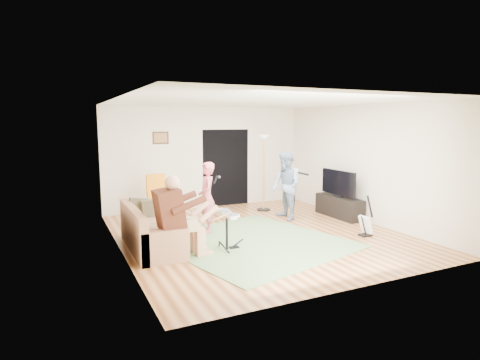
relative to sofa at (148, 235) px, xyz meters
name	(u,v)px	position (x,y,z in m)	size (l,w,h in m)	color
floor	(259,234)	(2.29, 0.02, -0.26)	(6.00, 6.00, 0.00)	brown
walls	(259,169)	(2.29, 0.02, 1.09)	(5.50, 6.00, 2.70)	beige
ceiling	(259,101)	(2.29, 0.02, 2.44)	(6.00, 6.00, 0.00)	white
window_blinds	(117,165)	(-0.46, 0.22, 1.29)	(2.05, 2.05, 0.00)	brown
doorway	(226,168)	(2.84, 3.01, 0.79)	(2.10, 2.10, 0.00)	black
picture_frame	(161,138)	(1.04, 3.01, 1.64)	(0.42, 0.03, 0.32)	#3F2314
area_rug	(252,242)	(1.90, -0.45, -0.26)	(3.11, 3.26, 0.02)	#587D4C
sofa	(148,235)	(0.00, 0.00, 0.00)	(0.81, 1.96, 0.79)	#9E6E4F
drummer	(180,225)	(0.42, -0.65, 0.29)	(0.92, 0.52, 1.42)	#4C2215
drum_kit	(227,233)	(1.29, -0.65, 0.05)	(0.39, 0.70, 0.72)	black
singer	(207,198)	(1.38, 0.61, 0.48)	(0.54, 0.35, 1.48)	#D15B6A
microphone	(216,180)	(1.58, 0.61, 0.84)	(0.06, 0.06, 0.24)	black
guitarist	(286,186)	(3.46, 0.88, 0.54)	(0.78, 0.61, 1.61)	#7489AB
guitar_held	(293,173)	(3.66, 0.88, 0.83)	(0.12, 0.60, 0.26)	white
guitar_spare	(366,224)	(4.20, -1.02, -0.03)	(0.30, 0.27, 0.83)	black
torchiere_lamp	(264,159)	(3.48, 1.99, 1.09)	(0.35, 0.35, 1.97)	black
dining_chair	(159,205)	(0.69, 1.95, 0.13)	(0.51, 0.53, 1.10)	tan
tv_cabinet	(339,207)	(4.79, 0.55, -0.01)	(0.40, 1.40, 0.50)	black
television	(338,183)	(4.74, 0.55, 0.59)	(0.06, 1.17, 0.60)	black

